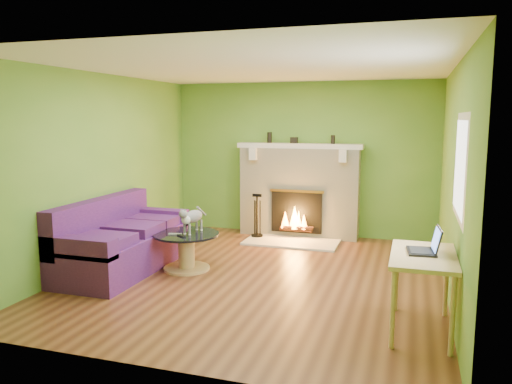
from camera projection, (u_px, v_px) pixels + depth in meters
floor at (258, 276)px, 6.35m from camera, size 5.00×5.00×0.00m
ceiling at (258, 67)px, 5.97m from camera, size 5.00×5.00×0.00m
wall_back at (302, 159)px, 8.52m from camera, size 5.00×0.00×5.00m
wall_front at (161, 211)px, 3.80m from camera, size 5.00×0.00×5.00m
wall_left at (102, 169)px, 6.83m from camera, size 0.00×5.00×5.00m
wall_right at (453, 182)px, 5.49m from camera, size 0.00×5.00×5.00m
window_frame at (461, 167)px, 4.61m from camera, size 0.00×1.20×1.20m
window_pane at (460, 167)px, 4.61m from camera, size 0.00×1.06×1.06m
fireplace at (299, 191)px, 8.42m from camera, size 2.10×0.46×1.58m
hearth at (291, 242)px, 8.05m from camera, size 1.50×0.75×0.03m
mantel at (299, 146)px, 8.29m from camera, size 2.10×0.28×0.08m
sofa at (120, 242)px, 6.63m from camera, size 0.94×2.09×0.94m
coffee_table at (186, 249)px, 6.61m from camera, size 0.87×0.87×0.49m
desk at (423, 264)px, 4.64m from camera, size 0.59×1.01×0.75m
cat at (193, 220)px, 6.57m from camera, size 0.29×0.60×0.36m
remote_silver at (175, 234)px, 6.49m from camera, size 0.18×0.08×0.02m
remote_black at (181, 236)px, 6.40m from camera, size 0.15×0.13×0.02m
laptop at (422, 240)px, 4.66m from camera, size 0.32×0.36×0.25m
fire_tools at (257, 215)px, 8.32m from camera, size 0.19×0.19×0.73m
mantel_vase_left at (270, 137)px, 8.46m from camera, size 0.08×0.08×0.18m
mantel_vase_right at (333, 140)px, 8.14m from camera, size 0.07×0.07×0.14m
mantel_box at (294, 140)px, 8.33m from camera, size 0.12×0.08×0.10m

